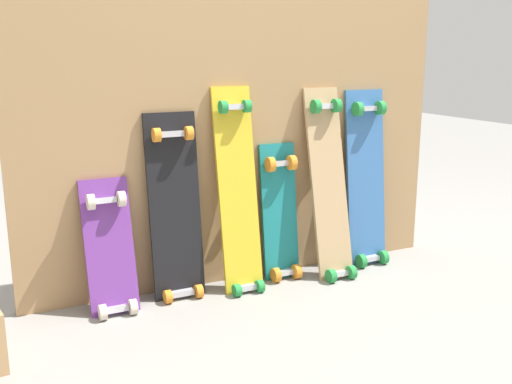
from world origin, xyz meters
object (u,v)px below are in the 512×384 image
Objects in this scene: skateboard_yellow at (238,198)px; skateboard_blue at (366,184)px; skateboard_purple at (111,255)px; skateboard_teal at (280,218)px; skateboard_natural at (330,191)px; skateboard_black at (176,214)px.

skateboard_yellow is 1.05× the size of skateboard_blue.
skateboard_purple is 0.88× the size of skateboard_teal.
skateboard_natural is 1.02× the size of skateboard_blue.
skateboard_teal is 0.26m from skateboard_natural.
skateboard_teal is (0.23, 0.03, -0.13)m from skateboard_yellow.
skateboard_yellow is (0.28, -0.03, 0.05)m from skateboard_black.
skateboard_black is 0.51m from skateboard_teal.
skateboard_black is 0.93× the size of skateboard_blue.
skateboard_natural is at bearing -14.43° from skateboard_teal.
skateboard_blue reaches higher than skateboard_teal.
skateboard_blue is (0.70, 0.03, -0.01)m from skateboard_yellow.
skateboard_purple is 0.66× the size of skateboard_blue.
skateboard_purple is 0.63× the size of skateboard_yellow.
skateboard_yellow is 0.26m from skateboard_teal.
skateboard_blue is at bearing 2.44° from skateboard_yellow.
skateboard_yellow is at bearing -6.67° from skateboard_black.
skateboard_yellow reaches higher than skateboard_purple.
skateboard_teal is at bearing 8.54° from skateboard_yellow.
skateboard_purple is 0.32m from skateboard_black.
skateboard_blue reaches higher than skateboard_black.
skateboard_teal is 0.73× the size of skateboard_natural.
skateboard_black is 1.25× the size of skateboard_teal.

